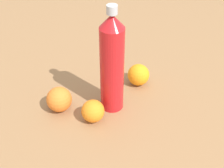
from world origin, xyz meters
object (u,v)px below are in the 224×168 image
object	(u,v)px
water_bottle	(112,64)
orange_0	(59,99)
orange_2	(138,75)
orange_1	(93,111)

from	to	relation	value
water_bottle	orange_0	size ratio (longest dim) A/B	4.27
orange_0	orange_2	distance (m)	0.27
water_bottle	orange_0	bearing A→B (deg)	163.84
water_bottle	orange_1	bearing A→B (deg)	-153.39
orange_1	orange_0	bearing A→B (deg)	105.02
orange_1	orange_2	size ratio (longest dim) A/B	0.92
orange_0	orange_1	world-z (taller)	orange_0
water_bottle	orange_1	size ratio (longest dim) A/B	4.89
water_bottle	orange_0	world-z (taller)	water_bottle
water_bottle	orange_1	world-z (taller)	water_bottle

